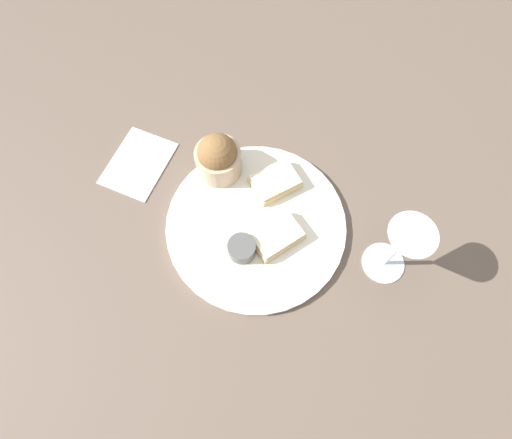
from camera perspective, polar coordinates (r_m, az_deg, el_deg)
The scene contains 8 objects.
ground_plane at distance 0.78m, azimuth -0.00°, elevation -0.95°, with size 4.00×4.00×0.00m, color brown.
dinner_plate at distance 0.77m, azimuth -0.00°, elevation -0.76°, with size 0.35×0.35×0.01m.
salad_bowl at distance 0.78m, azimuth -5.44°, elevation 8.83°, with size 0.09×0.09×0.10m.
sauce_ramekin at distance 0.73m, azimuth -2.05°, elevation -4.13°, with size 0.05×0.05×0.03m.
cheese_toast_near at distance 0.79m, azimuth 2.76°, elevation 5.44°, with size 0.10×0.08×0.03m.
cheese_toast_far at distance 0.74m, azimuth 2.96°, elevation -2.36°, with size 0.10×0.07×0.03m.
wine_glass at distance 0.69m, azimuth 20.25°, elevation -3.33°, with size 0.08×0.08×0.16m.
napkin at distance 0.87m, azimuth -16.48°, elevation 7.74°, with size 0.18×0.17×0.01m.
Camera 1 is at (-0.18, -0.22, 0.72)m, focal length 28.00 mm.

